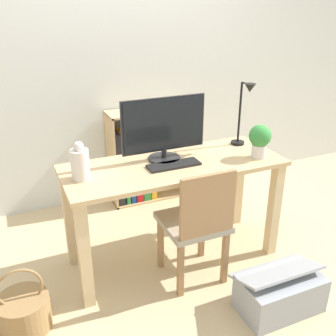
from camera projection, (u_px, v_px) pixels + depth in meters
ground_plane at (173, 256)px, 2.92m from camera, size 10.00×10.00×0.00m
wall_back at (119, 57)px, 3.37m from camera, size 8.00×0.05×2.60m
desk at (174, 183)px, 2.68m from camera, size 1.49×0.58×0.75m
monitor at (164, 127)px, 2.59m from camera, size 0.59×0.22×0.43m
keyboard at (174, 165)px, 2.57m from camera, size 0.35×0.12×0.02m
vase at (80, 163)px, 2.35m from camera, size 0.11×0.11×0.24m
desk_lamp at (245, 108)px, 2.80m from camera, size 0.10×0.19×0.47m
potted_plant at (260, 139)px, 2.66m from camera, size 0.15×0.15×0.23m
chair at (197, 222)px, 2.51m from camera, size 0.40×0.40×0.84m
bookshelf at (138, 162)px, 3.62m from camera, size 0.71×0.28×0.86m
basket at (24, 312)px, 2.25m from camera, size 0.30×0.30×0.41m
storage_box at (280, 292)px, 2.39m from camera, size 0.51×0.34×0.30m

